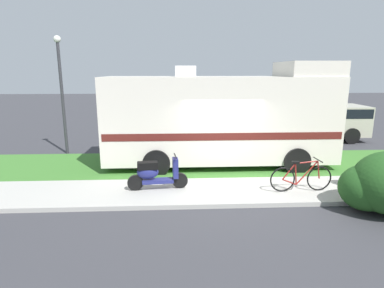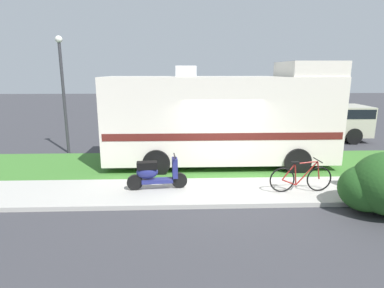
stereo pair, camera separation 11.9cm
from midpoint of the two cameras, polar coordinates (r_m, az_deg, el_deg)
ground_plane at (r=10.22m, az=5.38°, el=-6.34°), size 80.00×80.00×0.00m
sidewalk at (r=9.08m, az=6.47°, el=-8.47°), size 24.00×2.00×0.12m
grass_strip at (r=11.62m, az=4.33°, el=-3.72°), size 24.00×3.40×0.08m
motorhome_rv at (r=11.34m, az=5.14°, el=4.74°), size 7.96×2.57×3.69m
scooter at (r=8.95m, az=-6.99°, el=-5.31°), size 1.69×0.50×0.97m
bicycle at (r=9.24m, az=18.66°, el=-5.75°), size 1.74×0.52×0.91m
pickup_truck_near at (r=17.05m, az=21.94°, el=3.81°), size 5.19×2.27×1.72m
bottle_spare at (r=11.07m, az=30.34°, el=-5.39°), size 0.06×0.06×0.24m
street_lamp_post at (r=13.94m, az=-22.67°, el=9.77°), size 0.28×0.28×4.72m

